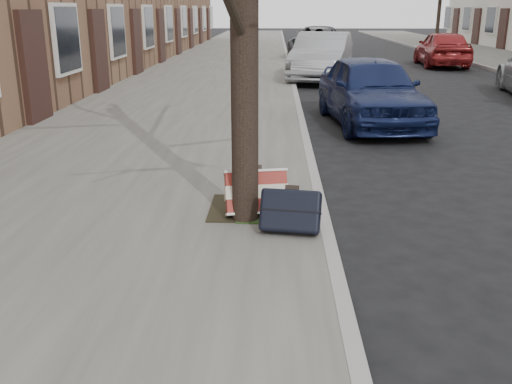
{
  "coord_description": "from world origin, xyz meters",
  "views": [
    {
      "loc": [
        -1.75,
        -4.42,
        2.13
      ],
      "look_at": [
        -1.93,
        0.8,
        0.43
      ],
      "focal_mm": 40.0,
      "sensor_mm": 36.0,
      "label": 1
    }
  ],
  "objects_px": {
    "suitcase_red": "(256,193)",
    "suitcase_navy": "(291,210)",
    "car_near_front": "(371,90)",
    "car_near_mid": "(322,57)"
  },
  "relations": [
    {
      "from": "suitcase_navy",
      "to": "suitcase_red",
      "type": "bearing_deg",
      "value": 134.95
    },
    {
      "from": "suitcase_navy",
      "to": "car_near_front",
      "type": "bearing_deg",
      "value": 83.21
    },
    {
      "from": "suitcase_navy",
      "to": "car_near_front",
      "type": "height_order",
      "value": "car_near_front"
    },
    {
      "from": "suitcase_navy",
      "to": "car_near_mid",
      "type": "distance_m",
      "value": 12.83
    },
    {
      "from": "suitcase_red",
      "to": "suitcase_navy",
      "type": "bearing_deg",
      "value": -64.3
    },
    {
      "from": "car_near_front",
      "to": "car_near_mid",
      "type": "relative_size",
      "value": 0.88
    },
    {
      "from": "car_near_mid",
      "to": "car_near_front",
      "type": "bearing_deg",
      "value": -75.48
    },
    {
      "from": "suitcase_red",
      "to": "suitcase_navy",
      "type": "height_order",
      "value": "suitcase_red"
    },
    {
      "from": "suitcase_red",
      "to": "car_near_front",
      "type": "relative_size",
      "value": 0.16
    },
    {
      "from": "suitcase_red",
      "to": "car_near_front",
      "type": "distance_m",
      "value": 5.75
    }
  ]
}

